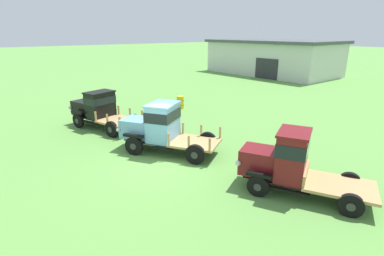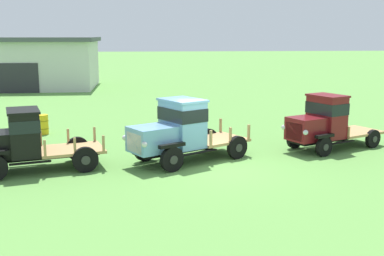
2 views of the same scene
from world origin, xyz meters
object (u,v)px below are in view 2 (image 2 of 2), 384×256
object	(u,v)px
farm_shed	(1,62)
oil_drum_beside_row	(43,124)
vintage_truck_midrow_center	(324,123)
vintage_truck_foreground_near	(18,141)
vintage_truck_second_in_line	(178,130)

from	to	relation	value
farm_shed	oil_drum_beside_row	world-z (taller)	farm_shed
farm_shed	vintage_truck_midrow_center	distance (m)	32.22
vintage_truck_foreground_near	vintage_truck_second_in_line	world-z (taller)	vintage_truck_second_in_line
farm_shed	oil_drum_beside_row	distance (m)	22.51
farm_shed	vintage_truck_second_in_line	size ratio (longest dim) A/B	3.42
vintage_truck_second_in_line	oil_drum_beside_row	bearing A→B (deg)	136.15
farm_shed	vintage_truck_foreground_near	world-z (taller)	farm_shed
vintage_truck_midrow_center	oil_drum_beside_row	distance (m)	12.83
vintage_truck_foreground_near	oil_drum_beside_row	xyz separation A→B (m)	(-0.49, 6.45, -0.63)
vintage_truck_second_in_line	vintage_truck_midrow_center	world-z (taller)	vintage_truck_second_in_line
farm_shed	vintage_truck_foreground_near	size ratio (longest dim) A/B	3.33
farm_shed	vintage_truck_second_in_line	world-z (taller)	farm_shed
farm_shed	vintage_truck_second_in_line	xyz separation A→B (m)	(13.58, -26.89, -1.03)
oil_drum_beside_row	vintage_truck_second_in_line	bearing A→B (deg)	-43.85
vintage_truck_foreground_near	vintage_truck_midrow_center	bearing A→B (deg)	10.06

